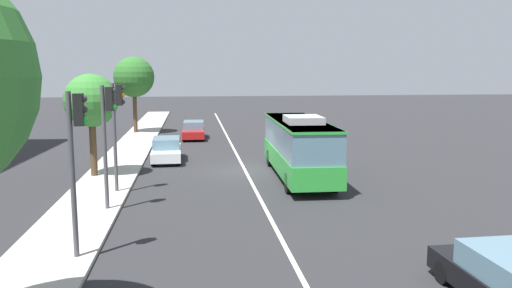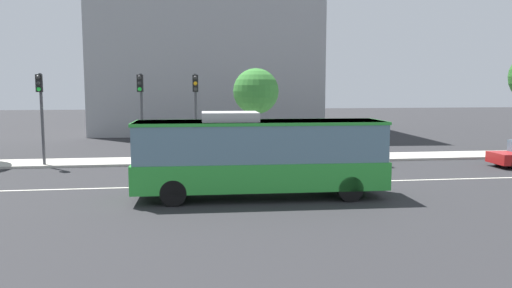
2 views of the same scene
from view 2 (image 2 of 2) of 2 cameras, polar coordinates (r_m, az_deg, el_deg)
ground_plane at (r=23.07m, az=5.32°, el=-4.53°), size 160.00×160.00×0.00m
sidewalk_kerb at (r=30.28m, az=2.16°, el=-1.72°), size 80.00×2.84×0.14m
lane_centre_line at (r=23.07m, az=5.32°, el=-4.52°), size 76.00×0.16×0.01m
transit_bus at (r=19.76m, az=0.40°, el=-1.06°), size 10.05×2.73×3.46m
sedan_white at (r=28.37m, az=10.44°, el=-1.05°), size 4.53×1.89×1.46m
traffic_light_near_corner at (r=28.51m, az=-6.99°, el=4.77°), size 0.32×0.62×5.20m
traffic_light_mid_block at (r=28.59m, az=-13.13°, el=4.66°), size 0.34×0.62×5.20m
traffic_light_far_corner at (r=29.64m, az=-23.60°, el=4.34°), size 0.33×0.62×5.20m
street_tree_kerbside_right at (r=30.63m, az=-0.01°, el=6.03°), size 2.83×2.83×5.60m
office_block_background at (r=51.67m, az=-5.60°, el=14.85°), size 21.96×14.86×23.80m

